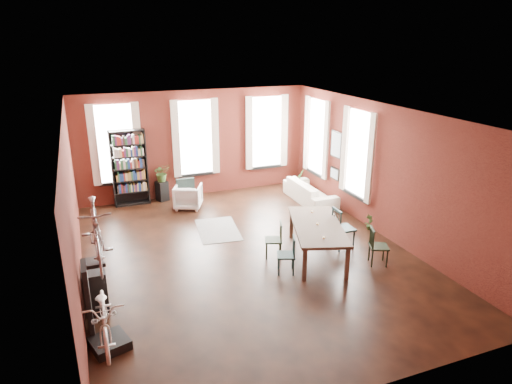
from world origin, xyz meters
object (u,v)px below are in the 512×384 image
dining_chair_c (379,246)px  dining_chair_b (273,240)px  dining_chair_a (286,255)px  plant_stand (162,191)px  console_table (95,286)px  bicycle_floor (102,295)px  dining_chair_d (343,228)px  bike_trainer (110,343)px  cream_sofa (310,188)px  bookshelf (130,168)px  white_armchair (188,195)px  dining_table (317,241)px

dining_chair_c → dining_chair_b: bearing=82.7°
dining_chair_a → plant_stand: size_ratio=1.35×
console_table → bicycle_floor: 1.46m
dining_chair_c → dining_chair_d: bearing=39.0°
dining_chair_b → bike_trainer: size_ratio=1.50×
dining_chair_c → dining_chair_d: dining_chair_d is taller
dining_chair_c → bicycle_floor: bearing=121.0°
dining_chair_b → cream_sofa: cream_sofa is taller
bookshelf → white_armchair: (1.46, -0.89, -0.72)m
dining_chair_a → bike_trainer: 3.84m
dining_chair_c → bookshelf: size_ratio=0.38×
dining_table → dining_chair_c: dining_chair_c is taller
bike_trainer → console_table: 1.38m
bicycle_floor → dining_table: bearing=20.2°
dining_table → plant_stand: 5.54m
plant_stand → dining_chair_b: bearing=-70.4°
dining_table → dining_chair_d: 0.82m
white_armchair → bicycle_floor: size_ratio=0.46×
dining_chair_b → bike_trainer: 4.17m
dining_chair_d → console_table: bearing=95.9°
bookshelf → console_table: bookshelf is taller
white_armchair → bicycle_floor: bearing=88.7°
dining_chair_d → cream_sofa: size_ratio=0.47×
dining_chair_c → plant_stand: 6.77m
dining_chair_c → cream_sofa: (0.47, 4.03, -0.01)m
dining_table → console_table: 4.70m
bike_trainer → plant_stand: plant_stand is taller
dining_chair_d → plant_stand: 5.80m
dining_table → cream_sofa: (1.54, 3.23, 0.02)m
cream_sofa → console_table: (-6.23, -3.50, -0.01)m
dining_chair_a → bike_trainer: size_ratio=1.47×
dining_chair_d → console_table: (-5.48, -0.45, -0.09)m
cream_sofa → dining_chair_b: bearing=139.8°
dining_chair_a → console_table: bearing=-70.3°
white_armchair → dining_table: bearing=139.6°
dining_table → bicycle_floor: (-4.59, -1.61, 0.59)m
console_table → plant_stand: console_table is taller
dining_chair_b → bike_trainer: bearing=-41.2°
dining_table → cream_sofa: size_ratio=1.09×
dining_chair_d → dining_chair_b: bearing=85.6°
dining_chair_b → white_armchair: (-1.06, 3.69, -0.03)m
dining_table → dining_chair_d: (0.79, 0.18, 0.10)m
white_armchair → dining_chair_a: bearing=126.6°
bike_trainer → cream_sofa: bearing=38.4°
dining_chair_d → cream_sofa: dining_chair_d is taller
dining_chair_a → bike_trainer: dining_chair_a is taller
white_armchair → console_table: bearing=81.3°
bookshelf → bike_trainer: 6.72m
dining_chair_b → plant_stand: bearing=-139.5°
dining_chair_b → cream_sofa: (2.44, 2.88, 0.00)m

